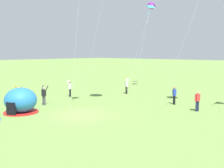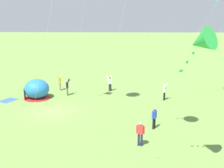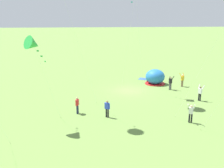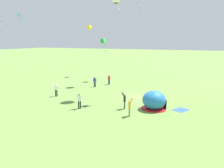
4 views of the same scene
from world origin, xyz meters
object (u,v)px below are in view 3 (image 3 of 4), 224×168
(person_strolling, at_px, (107,108))
(person_flying_kite, at_px, (200,92))
(person_center_field, at_px, (170,82))
(popup_tent, at_px, (155,77))
(kite_green, at_px, (33,44))
(person_watching_sky, at_px, (77,104))
(person_near_tent, at_px, (191,113))
(person_arms_raised, at_px, (182,79))

(person_strolling, bearing_deg, person_flying_kite, -160.02)
(person_flying_kite, distance_m, person_center_field, 5.11)
(popup_tent, xyz_separation_m, person_flying_kite, (-3.30, 7.74, 0.00))
(person_flying_kite, relative_size, kite_green, 0.23)
(popup_tent, distance_m, person_flying_kite, 8.42)
(person_flying_kite, bearing_deg, person_strolling, 19.98)
(person_strolling, height_order, person_center_field, person_center_field)
(person_flying_kite, bearing_deg, person_watching_sky, 11.10)
(person_strolling, height_order, person_flying_kite, person_flying_kite)
(person_center_field, bearing_deg, kite_green, 33.38)
(person_flying_kite, distance_m, person_watching_sky, 14.11)
(person_strolling, relative_size, person_near_tent, 0.91)
(person_arms_raised, height_order, person_watching_sky, person_arms_raised)
(kite_green, bearing_deg, person_strolling, -168.12)
(person_strolling, distance_m, person_watching_sky, 3.17)
(person_arms_raised, relative_size, person_center_field, 1.00)
(person_arms_raised, distance_m, kite_green, 21.54)
(popup_tent, bearing_deg, person_center_field, 112.86)
(person_arms_raised, distance_m, person_watching_sky, 16.43)
(person_flying_kite, relative_size, person_center_field, 1.00)
(person_arms_raised, relative_size, person_watching_sky, 1.10)
(popup_tent, bearing_deg, person_arms_raised, 152.97)
(person_strolling, xyz_separation_m, person_near_tent, (-7.55, 1.95, 0.03))
(person_near_tent, height_order, kite_green, kite_green)
(person_strolling, xyz_separation_m, person_watching_sky, (2.91, -1.26, 0.00))
(person_watching_sky, bearing_deg, person_arms_raised, -147.82)
(popup_tent, distance_m, person_arms_raised, 3.77)
(person_center_field, height_order, person_watching_sky, person_center_field)
(person_arms_raised, relative_size, kite_green, 0.23)
(person_arms_raised, xyz_separation_m, person_flying_kite, (0.06, 6.03, 0.00))
(person_near_tent, bearing_deg, person_center_field, -97.39)
(person_near_tent, distance_m, person_center_field, 10.71)
(person_center_field, bearing_deg, person_arms_raised, -147.16)
(person_watching_sky, distance_m, kite_green, 7.58)
(person_center_field, height_order, kite_green, kite_green)
(popup_tent, height_order, person_arms_raised, popup_tent)
(popup_tent, relative_size, person_flying_kite, 1.49)
(popup_tent, height_order, person_strolling, popup_tent)
(person_arms_raised, bearing_deg, popup_tent, -27.03)
(popup_tent, bearing_deg, person_watching_sky, 44.77)
(person_near_tent, bearing_deg, person_arms_raised, -106.09)
(person_arms_raised, bearing_deg, person_strolling, 42.30)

